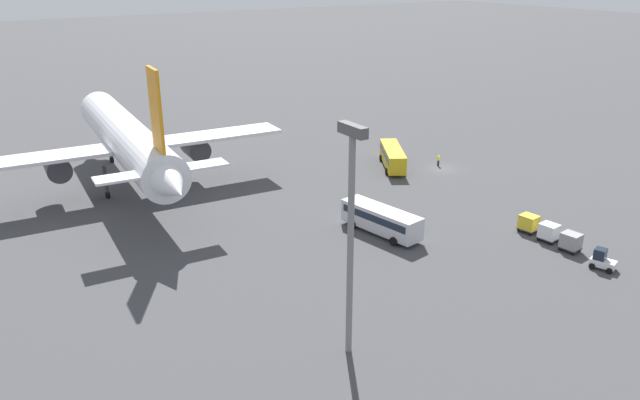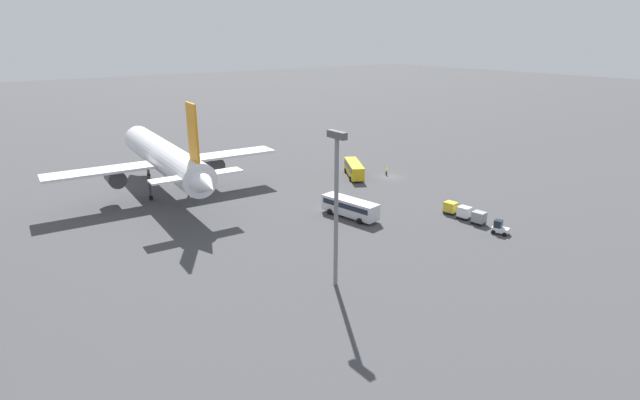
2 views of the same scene
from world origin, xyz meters
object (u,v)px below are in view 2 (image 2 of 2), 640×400
Objects in this scene: shuttle_bus_near at (354,168)px; airplane at (165,158)px; baggage_tug at (500,228)px; shuttle_bus_far at (350,206)px; worker_person at (386,171)px; cargo_cart_grey at (479,217)px; cargo_cart_yellow at (451,207)px; cargo_cart_white at (464,212)px.

airplane is at bearing 103.23° from shuttle_bus_near.
baggage_tug is (-48.58, -32.71, -6.16)m from airplane.
airplane is 4.61× the size of shuttle_bus_far.
baggage_tug is at bearing -153.99° from shuttle_bus_near.
shuttle_bus_far is at bearing 16.88° from baggage_tug.
shuttle_bus_near is 7.17m from worker_person.
cargo_cart_grey is 5.81m from cargo_cart_yellow.
airplane is 22.31× the size of cargo_cart_grey.
baggage_tug is at bearing -141.70° from airplane.
shuttle_bus_near is at bearing -23.03° from baggage_tug.
airplane is at bearing 15.74° from baggage_tug.
worker_person is at bearing -17.77° from cargo_cart_white.
airplane is 22.31× the size of cargo_cart_white.
cargo_cart_yellow is (-23.93, 8.45, 0.32)m from worker_person.
shuttle_bus_far is at bearing 58.17° from cargo_cart_yellow.
cargo_cart_white and cargo_cart_yellow have the same top height.
cargo_cart_yellow is (-8.92, -14.37, -0.64)m from shuttle_bus_far.
cargo_cart_yellow is at bearing -24.00° from baggage_tug.
airplane is at bearing 23.77° from shuttle_bus_far.
shuttle_bus_near is 3.86× the size of baggage_tug.
cargo_cart_grey reaches higher than worker_person.
baggage_tug reaches higher than cargo_cart_grey.
shuttle_bus_near is (-11.37, -35.85, -5.28)m from airplane.
shuttle_bus_far is (-18.21, 16.49, 0.00)m from shuttle_bus_near.
shuttle_bus_near is at bearing -4.31° from cargo_cart_white.
shuttle_bus_far reaches higher than baggage_tug.
cargo_cart_white is (-30.04, 2.26, -0.63)m from shuttle_bus_near.
cargo_cart_grey is (-44.31, -33.49, -5.91)m from airplane.
worker_person is at bearing -104.70° from airplane.
cargo_cart_white is at bearing 162.23° from worker_person.
shuttle_bus_near is 5.96× the size of worker_person.
baggage_tug is 10.13m from cargo_cart_yellow.
cargo_cart_white reaches higher than worker_person.
airplane is 55.85m from cargo_cart_grey.
baggage_tug is 1.23× the size of cargo_cart_yellow.
cargo_cart_yellow is at bearing 160.55° from worker_person.
cargo_cart_yellow is (5.81, -0.25, 0.00)m from cargo_cart_grey.
shuttle_bus_near reaches higher than cargo_cart_yellow.
shuttle_bus_near is at bearing -4.46° from cargo_cart_yellow.
airplane is 22.31× the size of cargo_cart_yellow.
shuttle_bus_near reaches higher than cargo_cart_white.
shuttle_bus_far reaches higher than cargo_cart_yellow.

